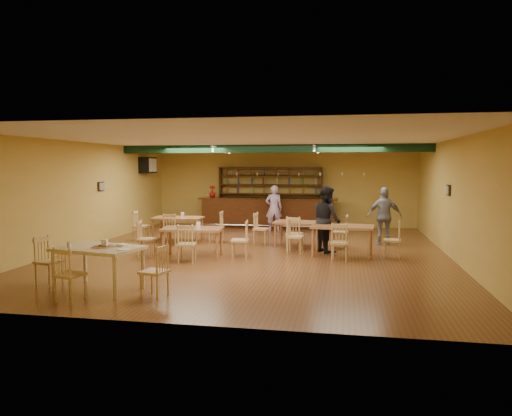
% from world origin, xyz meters
% --- Properties ---
extents(floor, '(12.00, 12.00, 0.00)m').
position_xyz_m(floor, '(0.00, 0.00, 0.00)').
color(floor, brown).
rests_on(floor, ground).
extents(ceiling_beam, '(10.00, 0.30, 0.25)m').
position_xyz_m(ceiling_beam, '(0.00, 2.80, 2.87)').
color(ceiling_beam, black).
rests_on(ceiling_beam, ceiling).
extents(track_rail_left, '(0.05, 2.50, 0.05)m').
position_xyz_m(track_rail_left, '(-1.80, 3.40, 2.94)').
color(track_rail_left, white).
rests_on(track_rail_left, ceiling).
extents(track_rail_right, '(0.05, 2.50, 0.05)m').
position_xyz_m(track_rail_right, '(1.40, 3.40, 2.94)').
color(track_rail_right, white).
rests_on(track_rail_right, ceiling).
extents(ac_unit, '(0.34, 0.70, 0.48)m').
position_xyz_m(ac_unit, '(-4.80, 4.20, 2.35)').
color(ac_unit, white).
rests_on(ac_unit, wall_left).
extents(picture_left, '(0.04, 0.34, 0.28)m').
position_xyz_m(picture_left, '(-4.97, 1.00, 1.70)').
color(picture_left, black).
rests_on(picture_left, wall_left).
extents(picture_right, '(0.04, 0.34, 0.28)m').
position_xyz_m(picture_right, '(4.97, 0.50, 1.70)').
color(picture_right, black).
rests_on(picture_right, wall_right).
extents(bar_counter, '(5.17, 0.85, 1.13)m').
position_xyz_m(bar_counter, '(-0.49, 5.15, 0.56)').
color(bar_counter, '#35170A').
rests_on(bar_counter, ground).
extents(back_bar_hutch, '(4.00, 0.40, 2.28)m').
position_xyz_m(back_bar_hutch, '(-0.49, 5.78, 1.14)').
color(back_bar_hutch, '#35170A').
rests_on(back_bar_hutch, ground).
extents(poinsettia, '(0.32, 0.32, 0.44)m').
position_xyz_m(poinsettia, '(-2.63, 5.15, 1.35)').
color(poinsettia, '#A40F11').
rests_on(poinsettia, bar_counter).
extents(dining_table_a, '(1.54, 0.98, 0.75)m').
position_xyz_m(dining_table_a, '(-2.70, 1.49, 0.37)').
color(dining_table_a, '#965D35').
rests_on(dining_table_a, ground).
extents(dining_table_b, '(1.53, 1.03, 0.72)m').
position_xyz_m(dining_table_b, '(1.08, 1.27, 0.36)').
color(dining_table_b, '#965D35').
rests_on(dining_table_b, ground).
extents(dining_table_c, '(1.61, 1.07, 0.76)m').
position_xyz_m(dining_table_c, '(-1.44, -0.95, 0.38)').
color(dining_table_c, '#965D35').
rests_on(dining_table_c, ground).
extents(dining_table_d, '(1.65, 1.07, 0.79)m').
position_xyz_m(dining_table_d, '(2.30, -0.03, 0.39)').
color(dining_table_d, '#965D35').
rests_on(dining_table_d, ground).
extents(near_table, '(1.70, 1.27, 0.82)m').
position_xyz_m(near_table, '(-2.15, -4.42, 0.41)').
color(near_table, tan).
rests_on(near_table, ground).
extents(pizza_tray, '(0.48, 0.48, 0.01)m').
position_xyz_m(pizza_tray, '(-2.04, -4.42, 0.83)').
color(pizza_tray, silver).
rests_on(pizza_tray, near_table).
extents(parmesan_shaker, '(0.09, 0.09, 0.11)m').
position_xyz_m(parmesan_shaker, '(-2.64, -4.58, 0.88)').
color(parmesan_shaker, '#EAE5C6').
rests_on(parmesan_shaker, near_table).
extents(napkin_stack, '(0.24, 0.22, 0.03)m').
position_xyz_m(napkin_stack, '(-1.76, -4.20, 0.84)').
color(napkin_stack, white).
rests_on(napkin_stack, near_table).
extents(pizza_server, '(0.33, 0.17, 0.00)m').
position_xyz_m(pizza_server, '(-1.87, -4.36, 0.84)').
color(pizza_server, silver).
rests_on(pizza_server, pizza_tray).
extents(side_plate, '(0.26, 0.26, 0.01)m').
position_xyz_m(side_plate, '(-1.54, -4.64, 0.83)').
color(side_plate, white).
rests_on(side_plate, near_table).
extents(patron_bar, '(0.67, 0.52, 1.64)m').
position_xyz_m(patron_bar, '(-0.13, 4.33, 0.82)').
color(patron_bar, purple).
rests_on(patron_bar, ground).
extents(patron_right_a, '(1.02, 1.09, 1.79)m').
position_xyz_m(patron_right_a, '(1.88, 0.47, 0.89)').
color(patron_right_a, black).
rests_on(patron_right_a, ground).
extents(patron_right_b, '(1.02, 0.48, 1.70)m').
position_xyz_m(patron_right_b, '(3.50, 1.97, 0.85)').
color(patron_right_b, gray).
rests_on(patron_right_b, ground).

